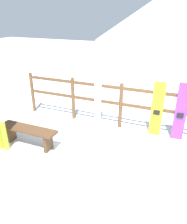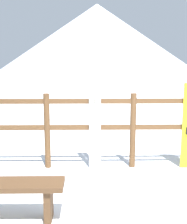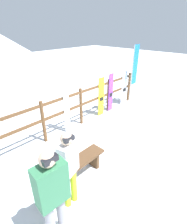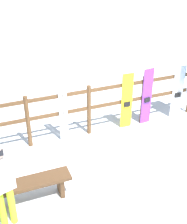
% 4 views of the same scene
% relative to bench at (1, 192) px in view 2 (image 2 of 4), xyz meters
% --- Properties ---
extents(mountain_backdrop, '(18.00, 18.00, 6.00)m').
position_rel_bench_xyz_m(mountain_backdrop, '(1.77, 23.74, 2.64)').
color(mountain_backdrop, silver).
rests_on(mountain_backdrop, ground).
extents(fence, '(5.91, 0.10, 1.28)m').
position_rel_bench_xyz_m(fence, '(1.77, 1.74, 0.40)').
color(fence, brown).
rests_on(fence, ground).
extents(bench, '(1.47, 0.36, 0.48)m').
position_rel_bench_xyz_m(bench, '(0.00, 0.00, 0.00)').
color(bench, '#4C331E').
rests_on(bench, ground).
extents(ski_pair_white, '(0.20, 0.02, 1.74)m').
position_rel_bench_xyz_m(ski_pair_white, '(1.13, 1.69, 0.51)').
color(ski_pair_white, white).
rests_on(ski_pair_white, ground).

